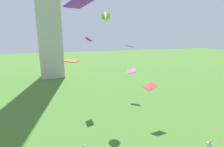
# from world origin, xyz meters

# --- Properties ---
(person_0) EXTENTS (0.45, 0.48, 1.61)m
(person_0) POSITION_xyz_m (9.61, 12.64, 0.91)
(person_0) COLOR red
(person_0) RESTS_ON ground_plane
(kite_flying_0) EXTENTS (1.81, 2.38, 1.78)m
(kite_flying_0) POSITION_xyz_m (3.46, 26.98, 13.92)
(kite_flying_0) COLOR #69B91D
(kite_flying_3) EXTENTS (1.50, 1.65, 0.36)m
(kite_flying_3) POSITION_xyz_m (4.92, 21.39, 10.08)
(kite_flying_3) COLOR #4A38EC
(kite_flying_4) EXTENTS (1.96, 1.55, 0.90)m
(kite_flying_4) POSITION_xyz_m (7.87, 20.91, 4.77)
(kite_flying_4) COLOR #F14139
(kite_flying_5) EXTENTS (0.97, 1.51, 0.75)m
(kite_flying_5) POSITION_xyz_m (1.40, 30.23, 10.72)
(kite_flying_5) COLOR #BE0882
(kite_flying_6) EXTENTS (1.48, 1.32, 0.22)m
(kite_flying_6) POSITION_xyz_m (-2.54, 17.60, 9.17)
(kite_flying_6) COLOR #B54218
(kite_flying_7) EXTENTS (1.66, 1.57, 1.01)m
(kite_flying_7) POSITION_xyz_m (8.98, 29.64, 4.96)
(kite_flying_7) COLOR #E12A9B
(kite_flying_8) EXTENTS (1.77, 2.01, 0.42)m
(kite_flying_8) POSITION_xyz_m (-2.27, 12.97, 13.36)
(kite_flying_8) COLOR #891DEE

